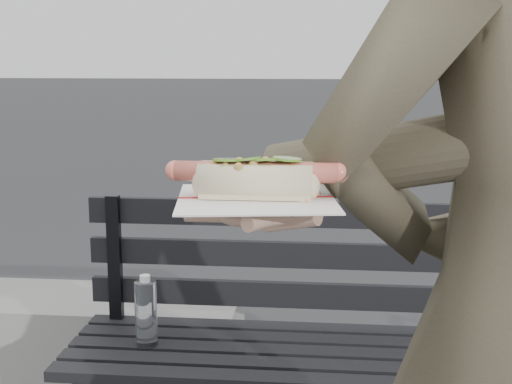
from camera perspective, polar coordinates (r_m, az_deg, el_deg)
park_bench at (r=2.14m, az=5.35°, el=-10.68°), size 1.50×0.44×0.88m
concrete_block at (r=2.90m, az=-13.54°, el=-11.90°), size 1.20×0.40×0.40m
held_hotdog at (r=0.94m, az=11.77°, el=2.58°), size 0.62×0.32×0.20m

